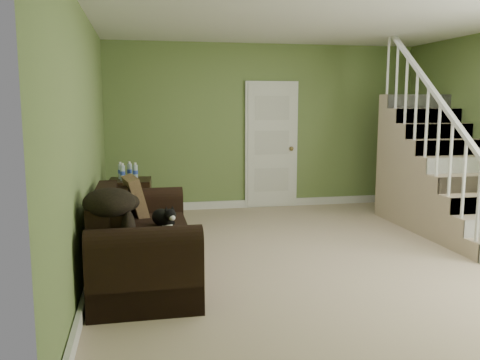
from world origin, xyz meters
name	(u,v)px	position (x,y,z in m)	size (l,w,h in m)	color
floor	(324,255)	(0.00, 0.00, 0.00)	(5.00, 5.50, 0.01)	tan
ceiling	(330,13)	(0.00, 0.00, 2.60)	(5.00, 5.50, 0.01)	white
wall_back	(265,127)	(0.00, 2.75, 1.30)	(5.00, 0.04, 2.60)	olive
wall_left	(86,142)	(-2.50, 0.00, 1.30)	(0.04, 5.50, 2.60)	olive
baseboard_back	(265,203)	(0.00, 2.72, 0.06)	(5.00, 0.04, 0.12)	white
baseboard_left	(94,263)	(-2.47, 0.00, 0.06)	(0.04, 5.50, 0.12)	white
door	(271,145)	(0.10, 2.71, 1.01)	(0.86, 0.12, 2.02)	white
staircase	(439,180)	(1.99, 0.97, 0.64)	(1.00, 2.51, 2.82)	tan
sofa	(139,244)	(-2.02, -0.31, 0.32)	(0.92, 2.12, 0.84)	black
side_table	(130,203)	(-2.12, 1.71, 0.34)	(0.58, 0.58, 0.89)	black
cat	(163,218)	(-1.78, -0.20, 0.55)	(0.32, 0.49, 0.24)	black
banana	(167,237)	(-1.76, -0.67, 0.48)	(0.05, 0.19, 0.05)	yellow
throw_pillow	(136,198)	(-2.04, 0.46, 0.64)	(0.12, 0.48, 0.48)	#4F2F1F
throw_blanket	(109,202)	(-2.24, -0.94, 0.87)	(0.42, 0.56, 0.23)	black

